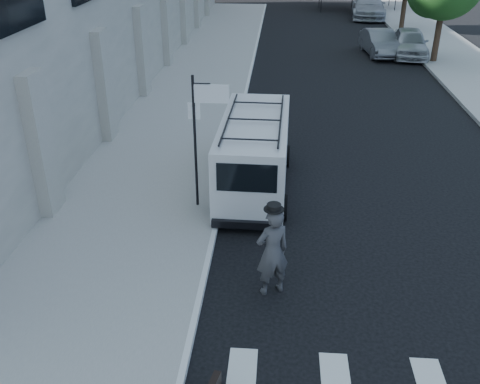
% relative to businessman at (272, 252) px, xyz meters
% --- Properties ---
extents(ground, '(120.00, 120.00, 0.00)m').
position_rel_businessman_xyz_m(ground, '(0.55, 0.18, -0.98)').
color(ground, black).
rests_on(ground, ground).
extents(sidewalk_left, '(4.50, 48.00, 0.15)m').
position_rel_businessman_xyz_m(sidewalk_left, '(-3.70, 16.18, -0.91)').
color(sidewalk_left, gray).
rests_on(sidewalk_left, ground).
extents(sidewalk_right, '(4.00, 56.00, 0.15)m').
position_rel_businessman_xyz_m(sidewalk_right, '(9.55, 20.18, -0.91)').
color(sidewalk_right, gray).
rests_on(sidewalk_right, ground).
extents(sign_pole, '(1.03, 0.07, 3.50)m').
position_rel_businessman_xyz_m(sign_pole, '(-1.81, 3.38, 1.67)').
color(sign_pole, black).
rests_on(sign_pole, sidewalk_left).
extents(businessman, '(0.85, 0.74, 1.96)m').
position_rel_businessman_xyz_m(businessman, '(0.00, 0.00, 0.00)').
color(businessman, '#3D3D3F').
rests_on(businessman, ground).
extents(suitcase, '(0.33, 0.42, 1.04)m').
position_rel_businessman_xyz_m(suitcase, '(-0.44, 3.18, -0.70)').
color(suitcase, black).
rests_on(suitcase, ground).
extents(cargo_van, '(2.06, 5.54, 2.09)m').
position_rel_businessman_xyz_m(cargo_van, '(-0.61, 4.87, 0.11)').
color(cargo_van, silver).
rests_on(cargo_van, ground).
extents(parked_car_a, '(2.26, 4.67, 1.54)m').
position_rel_businessman_xyz_m(parked_car_a, '(7.13, 21.70, -0.21)').
color(parked_car_a, '#A6AAAE').
rests_on(parked_car_a, ground).
extents(parked_car_b, '(1.82, 4.26, 1.36)m').
position_rel_businessman_xyz_m(parked_car_b, '(5.55, 21.97, -0.30)').
color(parked_car_b, '#5C5D64').
rests_on(parked_car_b, ground).
extents(parked_car_c, '(2.93, 6.11, 1.72)m').
position_rel_businessman_xyz_m(parked_car_c, '(6.62, 34.63, -0.12)').
color(parked_car_c, '#9B9DA3').
rests_on(parked_car_c, ground).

